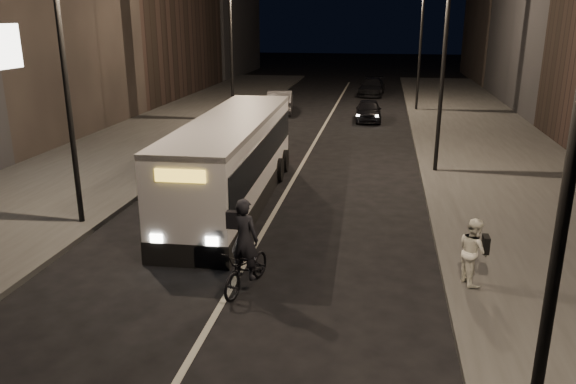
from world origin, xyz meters
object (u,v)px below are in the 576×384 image
at_px(streetlight_right_mid, 438,39).
at_px(car_far, 372,87).
at_px(cyclist_on_bicycle, 246,260).
at_px(streetlight_right_near, 558,91).
at_px(car_mid, 280,102).
at_px(city_bus, 233,157).
at_px(streetlight_right_far, 417,29).
at_px(pedestrian_woman, 473,251).
at_px(streetlight_left_near, 71,47).
at_px(streetlight_left_far, 235,31).
at_px(car_near, 368,110).

distance_m(streetlight_right_mid, car_far, 24.42).
height_order(streetlight_right_mid, cyclist_on_bicycle, streetlight_right_mid).
relative_size(cyclist_on_bicycle, car_far, 0.49).
relative_size(streetlight_right_near, car_mid, 1.77).
bearing_deg(city_bus, streetlight_right_far, 70.00).
height_order(cyclist_on_bicycle, pedestrian_woman, cyclist_on_bicycle).
height_order(streetlight_right_near, streetlight_right_mid, same).
relative_size(streetlight_left_near, streetlight_left_far, 1.00).
bearing_deg(streetlight_left_far, car_mid, 63.97).
distance_m(city_bus, car_mid, 18.92).
relative_size(pedestrian_woman, car_far, 0.34).
bearing_deg(cyclist_on_bicycle, streetlight_right_far, 94.41).
distance_m(streetlight_right_mid, car_near, 13.13).
xyz_separation_m(city_bus, pedestrian_woman, (7.20, -5.45, -0.65)).
bearing_deg(pedestrian_woman, streetlight_right_mid, -16.38).
bearing_deg(streetlight_right_far, city_bus, -108.36).
distance_m(cyclist_on_bicycle, car_near, 23.30).
bearing_deg(streetlight_right_near, streetlight_left_far, 112.30).
xyz_separation_m(cyclist_on_bicycle, car_far, (2.01, 35.08, -0.09)).
height_order(city_bus, pedestrian_woman, city_bus).
distance_m(streetlight_right_near, pedestrian_woman, 7.18).
relative_size(streetlight_left_far, cyclist_on_bicycle, 3.50).
xyz_separation_m(streetlight_left_far, pedestrian_woman, (10.93, -20.33, -4.40)).
relative_size(car_mid, car_far, 0.97).
distance_m(streetlight_right_far, streetlight_left_far, 12.24).
relative_size(cyclist_on_bicycle, car_near, 0.61).
relative_size(streetlight_right_far, cyclist_on_bicycle, 3.50).
height_order(streetlight_left_near, car_near, streetlight_left_near).
xyz_separation_m(streetlight_right_near, car_near, (-2.83, 27.92, -4.71)).
distance_m(streetlight_right_far, car_mid, 10.10).
relative_size(streetlight_right_near, pedestrian_woman, 5.07).
bearing_deg(city_bus, streetlight_right_mid, 33.52).
distance_m(streetlight_left_near, car_far, 33.05).
relative_size(streetlight_left_near, car_near, 2.14).
bearing_deg(streetlight_right_far, car_far, 110.54).
distance_m(streetlight_left_far, car_near, 9.34).
relative_size(city_bus, car_near, 2.90).
relative_size(pedestrian_woman, car_near, 0.42).
distance_m(city_bus, car_near, 17.32).
bearing_deg(pedestrian_woman, car_far, -12.53).
height_order(streetlight_left_near, city_bus, streetlight_left_near).
bearing_deg(car_near, car_mid, 159.31).
bearing_deg(streetlight_right_mid, streetlight_left_far, 136.84).
relative_size(streetlight_right_near, car_near, 2.14).
bearing_deg(city_bus, streetlight_right_near, -59.69).
xyz_separation_m(streetlight_right_near, car_far, (-2.92, 39.79, -4.68)).
bearing_deg(streetlight_left_near, streetlight_right_near, -36.88).
relative_size(streetlight_left_near, cyclist_on_bicycle, 3.50).
bearing_deg(pedestrian_woman, streetlight_left_near, 60.10).
xyz_separation_m(cyclist_on_bicycle, car_near, (2.10, 23.21, -0.13)).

